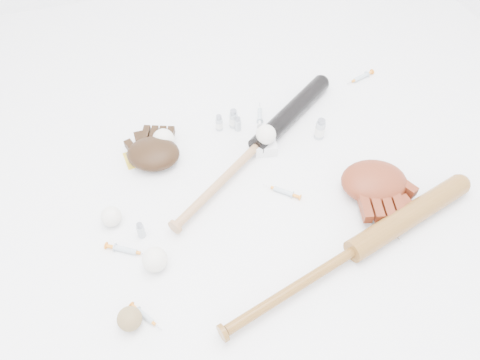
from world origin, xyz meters
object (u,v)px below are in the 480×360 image
object	(u,v)px
bat_wood	(354,250)
glove_dark	(153,153)
bat_dark	(257,146)
pedestal	(265,146)

from	to	relation	value
bat_wood	glove_dark	size ratio (longest dim) A/B	4.44
bat_dark	glove_dark	size ratio (longest dim) A/B	4.25
bat_wood	pedestal	world-z (taller)	bat_wood
bat_wood	glove_dark	bearing A→B (deg)	115.36
bat_dark	glove_dark	distance (m)	0.38
glove_dark	bat_dark	bearing A→B (deg)	10.22
bat_dark	bat_wood	size ratio (longest dim) A/B	0.96
bat_wood	pedestal	bearing A→B (deg)	85.67
bat_wood	glove_dark	distance (m)	0.78
glove_dark	pedestal	xyz separation A→B (m)	(0.41, -0.08, -0.02)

